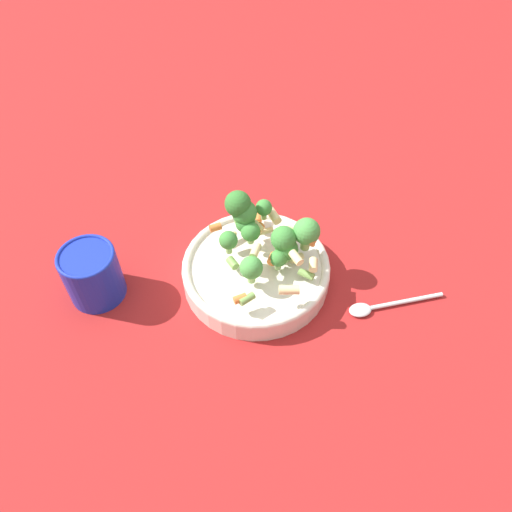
% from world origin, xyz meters
% --- Properties ---
extents(ground_plane, '(3.00, 3.00, 0.00)m').
position_xyz_m(ground_plane, '(0.00, 0.00, 0.00)').
color(ground_plane, maroon).
extents(bowl, '(0.24, 0.24, 0.04)m').
position_xyz_m(bowl, '(0.00, 0.00, 0.02)').
color(bowl, silver).
rests_on(bowl, ground_plane).
extents(pasta_salad, '(0.18, 0.20, 0.10)m').
position_xyz_m(pasta_salad, '(-0.01, -0.02, 0.09)').
color(pasta_salad, '#8CB766').
rests_on(pasta_salad, bowl).
extents(cup, '(0.09, 0.09, 0.09)m').
position_xyz_m(cup, '(0.25, 0.04, 0.05)').
color(cup, '#192DAD').
rests_on(cup, ground_plane).
extents(spoon, '(0.16, 0.06, 0.01)m').
position_xyz_m(spoon, '(-0.20, 0.05, 0.01)').
color(spoon, silver).
rests_on(spoon, ground_plane).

